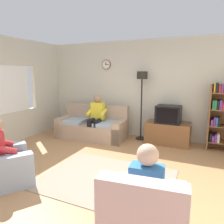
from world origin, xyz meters
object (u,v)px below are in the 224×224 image
(couch, at_px, (92,127))
(bookshelf, at_px, (222,116))
(armchair_near_window, at_px, (0,167))
(tv_stand, at_px, (168,133))
(armchair_near_bookshelf, at_px, (146,220))
(floor_lamp, at_px, (142,87))
(tv, at_px, (168,114))
(person_in_left_armchair, at_px, (4,148))
(person_on_couch, at_px, (96,115))
(person_in_right_armchair, at_px, (148,188))

(couch, relative_size, bookshelf, 1.23)
(couch, xyz_separation_m, armchair_near_window, (-0.10, -2.87, -0.02))
(tv_stand, distance_m, bookshelf, 1.32)
(armchair_near_window, height_order, armchair_near_bookshelf, same)
(bookshelf, xyz_separation_m, armchair_near_window, (-3.33, -3.29, -0.53))
(armchair_near_window, bearing_deg, tv_stand, 56.49)
(couch, height_order, armchair_near_window, same)
(couch, bearing_deg, floor_lamp, 19.15)
(tv, distance_m, armchair_near_bookshelf, 3.49)
(tv, bearing_deg, person_in_left_armchair, -123.71)
(armchair_near_window, height_order, person_in_left_armchair, person_in_left_armchair)
(tv_stand, relative_size, bookshelf, 0.69)
(person_on_couch, bearing_deg, person_in_left_armchair, -95.12)
(tv, height_order, bookshelf, bookshelf)
(person_on_couch, bearing_deg, floor_lamp, 26.93)
(tv, distance_m, person_in_right_armchair, 3.37)
(tv, bearing_deg, person_on_couch, -166.83)
(armchair_near_bookshelf, bearing_deg, person_on_couch, 126.43)
(tv_stand, distance_m, person_in_right_armchair, 3.41)
(armchair_near_window, relative_size, person_in_left_armchair, 1.05)
(tv_stand, bearing_deg, person_on_couch, -166.11)
(person_in_left_armchair, bearing_deg, person_on_couch, 84.88)
(floor_lamp, bearing_deg, couch, -160.85)
(couch, distance_m, floor_lamp, 1.77)
(person_in_left_armchair, relative_size, person_in_right_armchair, 1.00)
(person_on_couch, xyz_separation_m, person_in_left_armchair, (-0.24, -2.69, -0.09))
(armchair_near_window, relative_size, armchair_near_bookshelf, 1.22)
(person_in_left_armchair, bearing_deg, armchair_near_bookshelf, -7.37)
(floor_lamp, bearing_deg, bookshelf, -0.84)
(tv, height_order, person_in_right_armchair, person_in_right_armchair)
(tv_stand, distance_m, armchair_near_bookshelf, 3.48)
(armchair_near_window, distance_m, person_on_couch, 2.81)
(couch, relative_size, person_in_left_armchair, 1.75)
(armchair_near_bookshelf, relative_size, person_in_right_armchair, 0.86)
(couch, xyz_separation_m, bookshelf, (3.23, 0.42, 0.50))
(armchair_near_window, bearing_deg, person_in_left_armchair, 56.49)
(person_in_left_armchair, height_order, person_in_right_armchair, same)
(bookshelf, xyz_separation_m, person_in_left_armchair, (-3.28, -3.21, -0.21))
(tv_stand, distance_m, armchair_near_window, 3.86)
(couch, relative_size, person_on_couch, 1.58)
(couch, distance_m, tv_stand, 2.06)
(armchair_near_bookshelf, xyz_separation_m, person_in_right_armchair, (-0.01, 0.09, 0.32))
(tv, xyz_separation_m, person_on_couch, (-1.84, -0.43, -0.08))
(bookshelf, height_order, person_in_right_armchair, bookshelf)
(tv, height_order, floor_lamp, floor_lamp)
(bookshelf, relative_size, floor_lamp, 0.86)
(couch, bearing_deg, tv, 8.99)
(floor_lamp, height_order, person_on_couch, floor_lamp)
(tv_stand, relative_size, person_in_left_armchair, 0.98)
(tv, xyz_separation_m, bookshelf, (1.20, 0.09, 0.04))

